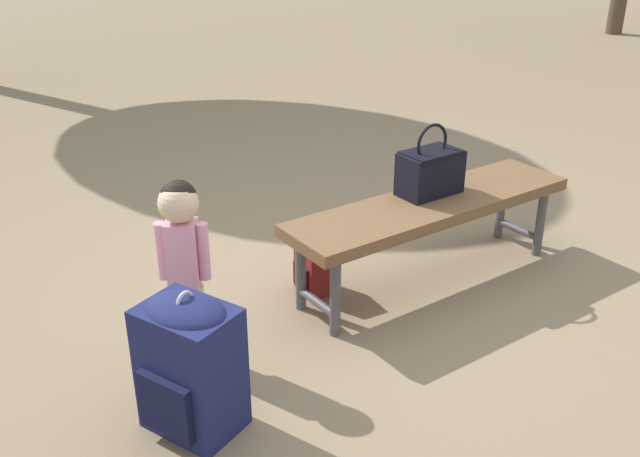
{
  "coord_description": "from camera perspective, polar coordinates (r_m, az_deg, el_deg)",
  "views": [
    {
      "loc": [
        1.36,
        2.81,
        1.8
      ],
      "look_at": [
        0.24,
        0.14,
        0.45
      ],
      "focal_mm": 39.47,
      "sensor_mm": 36.0,
      "label": 1
    }
  ],
  "objects": [
    {
      "name": "ground_plane",
      "position": [
        3.6,
        2.74,
        -5.01
      ],
      "size": [
        40.0,
        40.0,
        0.0
      ],
      "primitive_type": "plane",
      "color": "#7F6B51",
      "rests_on": "ground"
    },
    {
      "name": "park_bench",
      "position": [
        3.57,
        9.04,
        1.45
      ],
      "size": [
        1.65,
        0.73,
        0.45
      ],
      "color": "brown",
      "rests_on": "ground"
    },
    {
      "name": "handbag",
      "position": [
        3.58,
        8.92,
        4.7
      ],
      "size": [
        0.35,
        0.24,
        0.37
      ],
      "color": "black",
      "rests_on": "park_bench"
    },
    {
      "name": "child_standing",
      "position": [
        2.91,
        -11.11,
        -1.25
      ],
      "size": [
        0.2,
        0.17,
        0.81
      ],
      "color": "#CCCC8C",
      "rests_on": "ground"
    },
    {
      "name": "backpack_large",
      "position": [
        2.63,
        -10.5,
        -10.53
      ],
      "size": [
        0.4,
        0.42,
        0.58
      ],
      "color": "#191E4C",
      "rests_on": "ground"
    },
    {
      "name": "backpack_small",
      "position": [
        3.52,
        -0.45,
        -2.76
      ],
      "size": [
        0.18,
        0.2,
        0.32
      ],
      "color": "maroon",
      "rests_on": "ground"
    }
  ]
}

